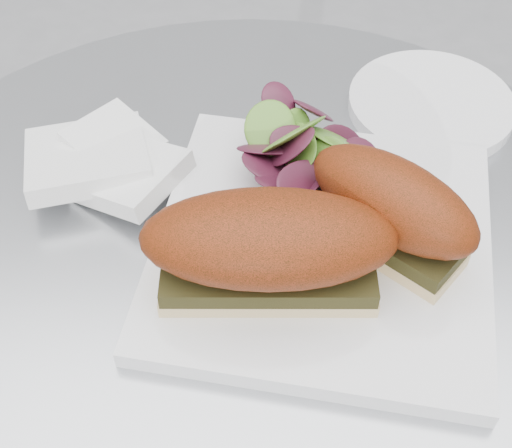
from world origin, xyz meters
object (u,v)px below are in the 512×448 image
Objects in this scene: plate at (322,245)px; sandwich_right at (391,208)px; sandwich_left at (269,246)px; saucer at (431,104)px.

plate is 0.07m from sandwich_right.
saucer is at bearing 54.03° from sandwich_left.
saucer is at bearing 110.37° from sandwich_right.
sandwich_right reaches higher than saucer.
sandwich_right is at bearing -7.04° from plate.
plate is at bearing 44.18° from sandwich_left.
sandwich_right is (0.05, -0.01, 0.05)m from plate.
sandwich_left is (-0.04, -0.04, 0.05)m from plate.
sandwich_left is at bearing -135.75° from plate.
sandwich_left reaches higher than plate.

